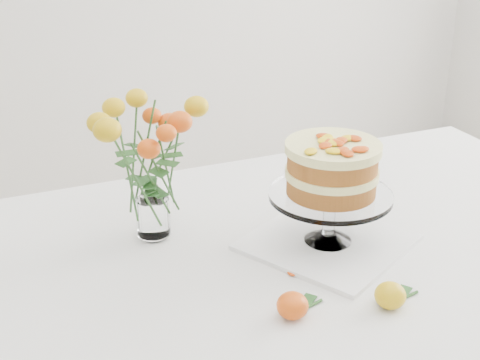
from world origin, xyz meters
The scene contains 8 objects.
table centered at (0.00, 0.00, 0.67)m, with size 1.43×0.93×0.76m.
napkin centered at (0.00, -0.03, 0.76)m, with size 0.29×0.29×0.01m, color white.
cake_stand centered at (0.00, -0.03, 0.91)m, with size 0.25×0.25×0.22m.
rose_vase centered at (-0.32, 0.14, 0.96)m, with size 0.25×0.25×0.35m.
loose_rose_near centered at (-0.01, -0.26, 0.78)m, with size 0.10×0.06×0.05m.
loose_rose_far centered at (-0.18, -0.22, 0.78)m, with size 0.10×0.06×0.05m.
stray_petal_a centered at (-0.12, -0.10, 0.76)m, with size 0.03×0.02×0.00m, color yellow.
stray_petal_b centered at (-0.02, -0.14, 0.76)m, with size 0.03×0.02×0.00m, color yellow.
Camera 1 is at (-0.63, -1.06, 1.44)m, focal length 50.00 mm.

